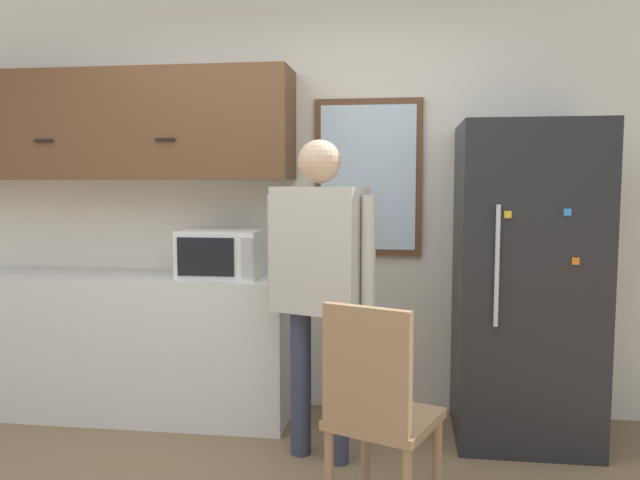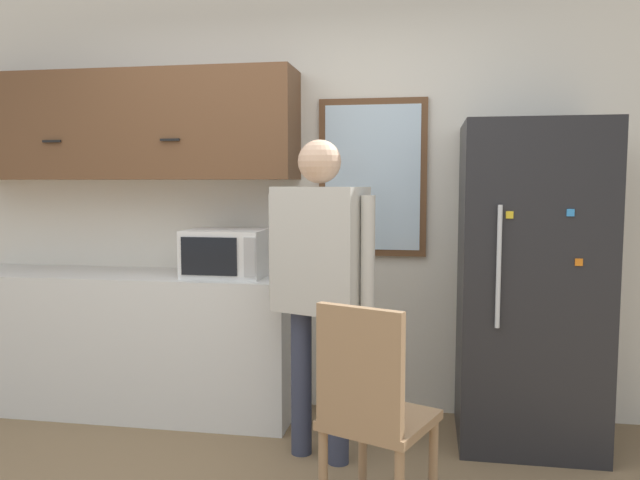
{
  "view_description": "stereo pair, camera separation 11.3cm",
  "coord_description": "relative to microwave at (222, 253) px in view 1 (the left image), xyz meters",
  "views": [
    {
      "loc": [
        0.67,
        -2.13,
        1.45
      ],
      "look_at": [
        0.24,
        0.98,
        1.16
      ],
      "focal_mm": 35.0,
      "sensor_mm": 36.0,
      "label": 1
    },
    {
      "loc": [
        0.78,
        -2.12,
        1.45
      ],
      "look_at": [
        0.24,
        0.98,
        1.16
      ],
      "focal_mm": 35.0,
      "sensor_mm": 36.0,
      "label": 2
    }
  ],
  "objects": [
    {
      "name": "back_wall",
      "position": [
        0.42,
        0.33,
        0.33
      ],
      "size": [
        6.0,
        0.06,
        2.7
      ],
      "color": "silver",
      "rests_on": "ground_plane"
    },
    {
      "name": "counter",
      "position": [
        -0.69,
        0.02,
        -0.58
      ],
      "size": [
        2.18,
        0.56,
        0.88
      ],
      "color": "silver",
      "rests_on": "ground_plane"
    },
    {
      "name": "upper_cabinets",
      "position": [
        -0.69,
        0.11,
        0.78
      ],
      "size": [
        2.18,
        0.4,
        0.66
      ],
      "color": "brown"
    },
    {
      "name": "microwave",
      "position": [
        0.0,
        0.0,
        0.0
      ],
      "size": [
        0.48,
        0.38,
        0.28
      ],
      "color": "white",
      "rests_on": "counter"
    },
    {
      "name": "person",
      "position": [
        0.66,
        -0.47,
        -0.0
      ],
      "size": [
        0.58,
        0.37,
        1.67
      ],
      "rotation": [
        0.0,
        0.0,
        -0.36
      ],
      "color": "#33384C",
      "rests_on": "ground_plane"
    },
    {
      "name": "refrigerator",
      "position": [
        1.76,
        -0.04,
        -0.14
      ],
      "size": [
        0.75,
        0.7,
        1.77
      ],
      "color": "#232326",
      "rests_on": "ground_plane"
    },
    {
      "name": "chair",
      "position": [
        0.98,
        -1.14,
        -0.49
      ],
      "size": [
        0.53,
        0.53,
        0.97
      ],
      "rotation": [
        0.0,
        0.0,
        2.75
      ],
      "color": "#997551",
      "rests_on": "ground_plane"
    },
    {
      "name": "window",
      "position": [
        0.86,
        0.29,
        0.45
      ],
      "size": [
        0.67,
        0.05,
        0.97
      ],
      "color": "brown"
    }
  ]
}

